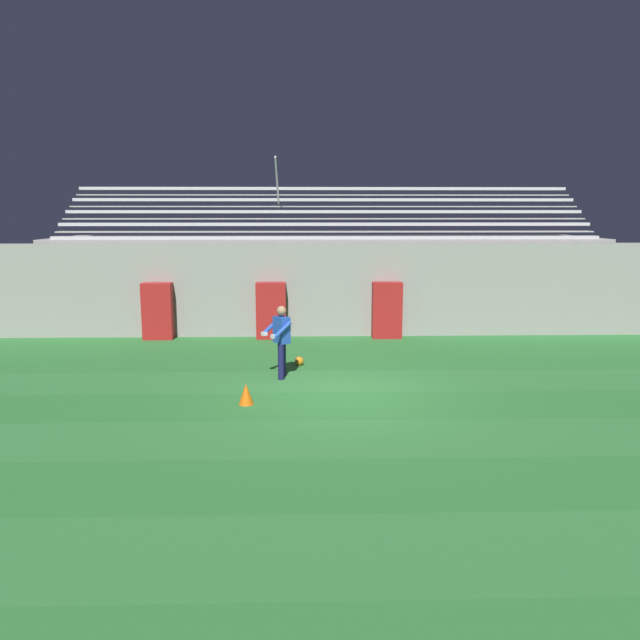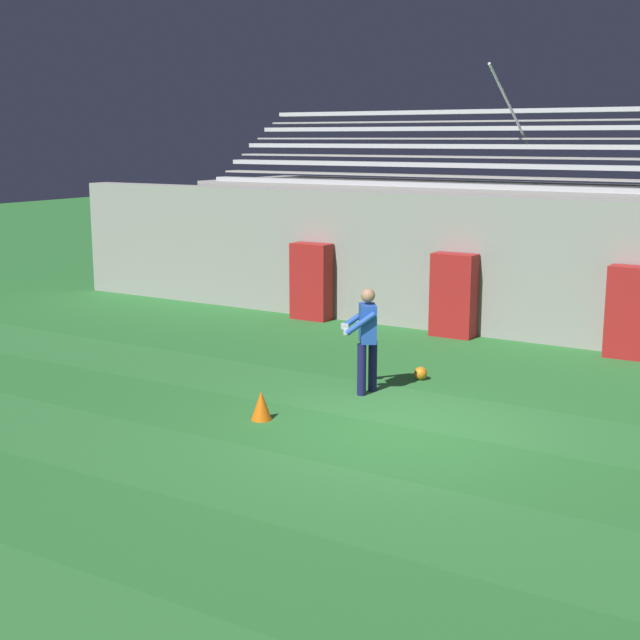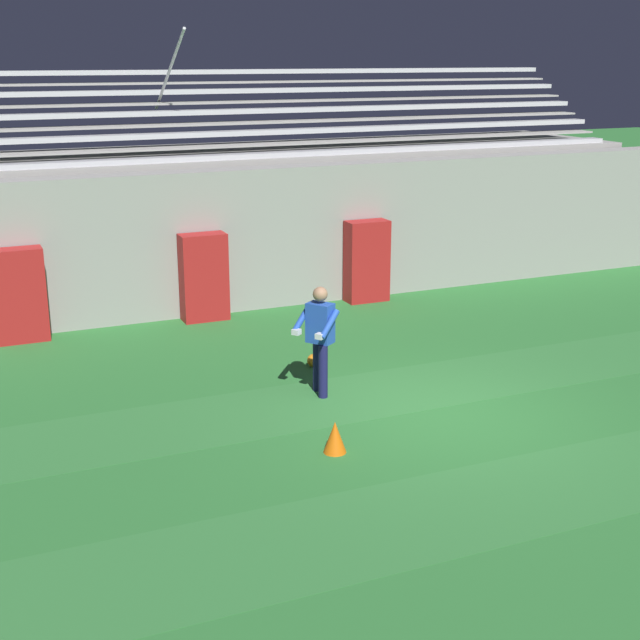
# 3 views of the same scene
# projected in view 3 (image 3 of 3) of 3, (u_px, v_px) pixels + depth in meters

# --- Properties ---
(ground_plane) EXTENTS (80.00, 80.00, 0.00)m
(ground_plane) POSITION_uv_depth(u_px,v_px,m) (442.00, 415.00, 12.67)
(ground_plane) COLOR #2D7533
(turf_stripe_mid) EXTENTS (28.00, 1.78, 0.01)m
(turf_stripe_mid) POSITION_uv_depth(u_px,v_px,m) (549.00, 488.00, 10.52)
(turf_stripe_mid) COLOR #337A38
(turf_stripe_mid) RESTS_ON ground
(turf_stripe_far) EXTENTS (28.00, 1.78, 0.01)m
(turf_stripe_far) POSITION_uv_depth(u_px,v_px,m) (404.00, 389.00, 13.65)
(turf_stripe_far) COLOR #337A38
(turf_stripe_far) RESTS_ON ground
(back_wall) EXTENTS (24.00, 0.60, 2.80)m
(back_wall) POSITION_uv_depth(u_px,v_px,m) (278.00, 236.00, 17.98)
(back_wall) COLOR #999691
(back_wall) RESTS_ON ground
(padding_pillar_gate_left) EXTENTS (0.88, 0.44, 1.68)m
(padding_pillar_gate_left) POSITION_uv_depth(u_px,v_px,m) (204.00, 277.00, 17.00)
(padding_pillar_gate_left) COLOR #B21E1E
(padding_pillar_gate_left) RESTS_ON ground
(padding_pillar_gate_right) EXTENTS (0.88, 0.44, 1.68)m
(padding_pillar_gate_right) POSITION_uv_depth(u_px,v_px,m) (367.00, 261.00, 18.32)
(padding_pillar_gate_right) COLOR #B21E1E
(padding_pillar_gate_right) RESTS_ON ground
(padding_pillar_far_left) EXTENTS (0.88, 0.44, 1.68)m
(padding_pillar_far_left) POSITION_uv_depth(u_px,v_px,m) (20.00, 295.00, 15.72)
(padding_pillar_far_left) COLOR #B21E1E
(padding_pillar_far_left) RESTS_ON ground
(bleacher_stand) EXTENTS (18.00, 4.05, 5.43)m
(bleacher_stand) POSITION_uv_depth(u_px,v_px,m) (241.00, 213.00, 20.01)
(bleacher_stand) COLOR #999691
(bleacher_stand) RESTS_ON ground
(goalkeeper) EXTENTS (0.72, 0.74, 1.67)m
(goalkeeper) POSITION_uv_depth(u_px,v_px,m) (320.00, 334.00, 13.17)
(goalkeeper) COLOR #19194C
(goalkeeper) RESTS_ON ground
(soccer_ball) EXTENTS (0.22, 0.22, 0.22)m
(soccer_ball) POSITION_uv_depth(u_px,v_px,m) (314.00, 360.00, 14.59)
(soccer_ball) COLOR orange
(soccer_ball) RESTS_ON ground
(traffic_cone) EXTENTS (0.30, 0.30, 0.42)m
(traffic_cone) POSITION_uv_depth(u_px,v_px,m) (335.00, 437.00, 11.42)
(traffic_cone) COLOR orange
(traffic_cone) RESTS_ON ground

